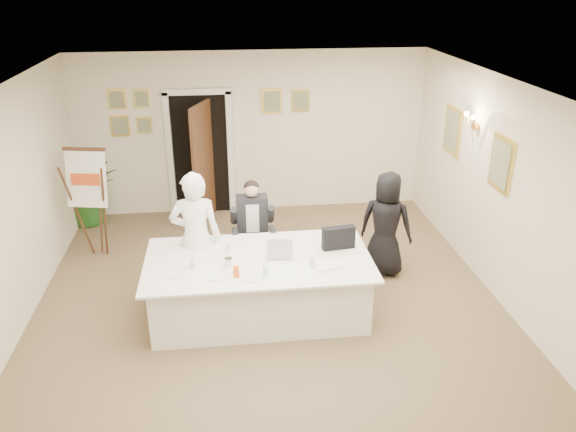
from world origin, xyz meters
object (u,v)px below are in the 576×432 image
(potted_palm, at_px, (88,189))
(seated_man, at_px, (253,227))
(standing_man, at_px, (196,238))
(steel_jug, at_px, (228,262))
(flip_chart, at_px, (93,208))
(conference_table, at_px, (259,286))
(standing_woman, at_px, (386,224))
(laptop_bag, at_px, (338,238))
(paper_stack, at_px, (327,266))
(oj_glass, at_px, (236,272))
(laptop, at_px, (279,245))

(potted_palm, bearing_deg, seated_man, -37.39)
(seated_man, xyz_separation_m, potted_palm, (-2.65, 2.03, -0.08))
(standing_man, relative_size, steel_jug, 16.03)
(steel_jug, bearing_deg, flip_chart, 133.89)
(conference_table, relative_size, standing_woman, 1.82)
(laptop_bag, bearing_deg, paper_stack, -123.78)
(standing_man, bearing_deg, conference_table, 151.56)
(potted_palm, distance_m, steel_jug, 4.02)
(flip_chart, distance_m, oj_glass, 3.05)
(standing_woman, relative_size, paper_stack, 5.18)
(laptop_bag, bearing_deg, potted_palm, 133.15)
(standing_man, bearing_deg, flip_chart, -39.39)
(conference_table, bearing_deg, laptop_bag, 9.25)
(laptop, relative_size, oj_glass, 2.61)
(steel_jug, bearing_deg, standing_man, 122.74)
(standing_man, distance_m, standing_woman, 2.63)
(standing_man, height_order, steel_jug, standing_man)
(laptop_bag, xyz_separation_m, steel_jug, (-1.38, -0.32, -0.09))
(paper_stack, height_order, oj_glass, oj_glass)
(standing_man, distance_m, potted_palm, 3.30)
(conference_table, height_order, standing_man, standing_man)
(standing_woman, bearing_deg, paper_stack, 76.00)
(seated_man, distance_m, paper_stack, 1.63)
(seated_man, height_order, standing_man, standing_man)
(conference_table, height_order, oj_glass, oj_glass)
(flip_chart, height_order, potted_palm, flip_chart)
(conference_table, bearing_deg, standing_man, 148.69)
(standing_man, bearing_deg, standing_woman, -168.63)
(potted_palm, height_order, paper_stack, potted_palm)
(conference_table, distance_m, flip_chart, 2.99)
(standing_man, bearing_deg, paper_stack, 156.63)
(standing_man, relative_size, paper_stack, 6.06)
(conference_table, distance_m, potted_palm, 4.13)
(conference_table, relative_size, flip_chart, 1.64)
(standing_man, xyz_separation_m, steel_jug, (0.39, -0.61, -0.05))
(standing_man, xyz_separation_m, potted_palm, (-1.90, 2.69, -0.27))
(oj_glass, xyz_separation_m, steel_jug, (-0.08, 0.25, -0.01))
(standing_man, xyz_separation_m, laptop_bag, (1.78, -0.30, 0.04))
(seated_man, bearing_deg, paper_stack, -50.46)
(flip_chart, distance_m, laptop_bag, 3.74)
(conference_table, distance_m, paper_stack, 0.94)
(standing_woman, xyz_separation_m, laptop, (-1.58, -0.78, 0.16))
(oj_glass, bearing_deg, steel_jug, 108.38)
(seated_man, bearing_deg, potted_palm, 152.94)
(conference_table, height_order, standing_woman, standing_woman)
(seated_man, xyz_separation_m, standing_man, (-0.75, -0.66, 0.19))
(flip_chart, bearing_deg, conference_table, -39.01)
(conference_table, xyz_separation_m, standing_man, (-0.76, 0.46, 0.49))
(potted_palm, xyz_separation_m, laptop, (2.92, -3.08, 0.30))
(paper_stack, bearing_deg, flip_chart, 144.97)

